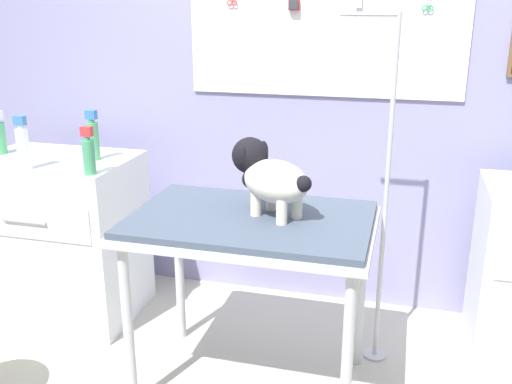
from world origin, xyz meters
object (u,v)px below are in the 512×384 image
at_px(dog, 268,176).
at_px(counter_left, 63,237).
at_px(grooming_table, 251,234).
at_px(grooming_arm, 383,212).

bearing_deg(dog, counter_left, 164.94).
bearing_deg(grooming_table, grooming_arm, 34.44).
xyz_separation_m(grooming_arm, dog, (-0.46, -0.31, 0.22)).
xyz_separation_m(grooming_table, dog, (0.06, 0.04, 0.25)).
bearing_deg(grooming_table, counter_left, 162.19).
relative_size(grooming_table, counter_left, 1.15).
relative_size(grooming_arm, dog, 3.94).
bearing_deg(grooming_arm, counter_left, 179.39).
distance_m(dog, counter_left, 1.39).
relative_size(grooming_arm, counter_left, 1.83).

